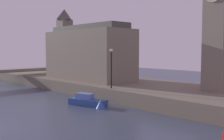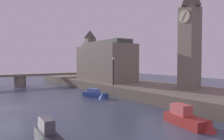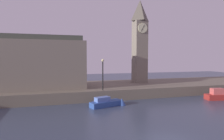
{
  "view_description": "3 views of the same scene",
  "coord_description": "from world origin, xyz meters",
  "views": [
    {
      "loc": [
        20.0,
        -5.22,
        5.69
      ],
      "look_at": [
        -2.76,
        16.31,
        3.32
      ],
      "focal_mm": 42.82,
      "sensor_mm": 36.0,
      "label": 1
    },
    {
      "loc": [
        26.43,
        -4.02,
        5.18
      ],
      "look_at": [
        -3.28,
        15.82,
        3.83
      ],
      "focal_mm": 34.84,
      "sensor_mm": 36.0,
      "label": 2
    },
    {
      "loc": [
        -7.5,
        -11.46,
        5.98
      ],
      "look_at": [
        0.8,
        16.48,
        4.17
      ],
      "focal_mm": 31.36,
      "sensor_mm": 36.0,
      "label": 3
    }
  ],
  "objects": [
    {
      "name": "ground_plane",
      "position": [
        0.0,
        0.0,
        0.0
      ],
      "size": [
        120.0,
        120.0,
        0.0
      ],
      "primitive_type": "plane",
      "color": "#384256"
    },
    {
      "name": "far_embankment",
      "position": [
        0.0,
        20.0,
        0.75
      ],
      "size": [
        70.0,
        12.0,
        1.5
      ],
      "primitive_type": "cube",
      "color": "#6B6051",
      "rests_on": "ground"
    },
    {
      "name": "clock_tower",
      "position": [
        7.52,
        21.38,
        9.22
      ],
      "size": [
        2.47,
        2.51,
        14.86
      ],
      "color": "slate",
      "rests_on": "far_embankment"
    },
    {
      "name": "parliament_hall",
      "position": [
        -10.51,
        18.66,
        5.29
      ],
      "size": [
        14.16,
        5.75,
        10.6
      ],
      "color": "slate",
      "rests_on": "far_embankment"
    },
    {
      "name": "bridge_span",
      "position": [
        -22.76,
        4.88,
        1.85
      ],
      "size": [
        2.63,
        29.46,
        2.58
      ],
      "color": "slate",
      "rests_on": "ground"
    },
    {
      "name": "streetlamp",
      "position": [
        -1.08,
        14.61,
        4.16
      ],
      "size": [
        0.36,
        0.36,
        4.32
      ],
      "color": "black",
      "rests_on": "far_embankment"
    },
    {
      "name": "boat_tour_blue",
      "position": [
        -0.99,
        11.58,
        0.43
      ],
      "size": [
        4.92,
        2.44,
        1.34
      ],
      "color": "#2D4C93",
      "rests_on": "ground"
    },
    {
      "name": "boat_dinghy_red",
      "position": [
        15.55,
        10.71,
        0.56
      ],
      "size": [
        4.86,
        2.15,
        1.72
      ],
      "color": "maroon",
      "rests_on": "ground"
    },
    {
      "name": "boat_barge_dark",
      "position": [
        13.23,
        0.16,
        0.53
      ],
      "size": [
        4.4,
        1.16,
        1.66
      ],
      "color": "#232328",
      "rests_on": "ground"
    }
  ]
}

